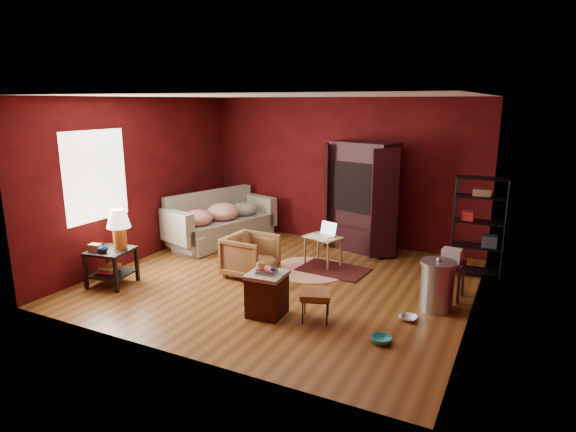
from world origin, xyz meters
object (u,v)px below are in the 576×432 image
object	(u,v)px
hamper	(267,293)
sofa	(221,226)
laptop_desk	(323,239)
side_table	(115,240)
wire_shelving	(480,223)
armchair	(250,254)
tv_armoire	(362,195)

from	to	relation	value
hamper	sofa	bearing A→B (deg)	134.75
sofa	laptop_desk	size ratio (longest dim) A/B	2.59
sofa	side_table	distance (m)	2.49
wire_shelving	armchair	bearing A→B (deg)	-155.64
sofa	wire_shelving	distance (m)	4.68
side_table	laptop_desk	distance (m)	3.32
side_table	laptop_desk	size ratio (longest dim) A/B	1.58
wire_shelving	laptop_desk	bearing A→B (deg)	-167.43
armchair	hamper	world-z (taller)	armchair
laptop_desk	hamper	bearing A→B (deg)	-68.40
sofa	hamper	size ratio (longest dim) A/B	2.88
sofa	side_table	xyz separation A→B (m)	(-0.20, -2.46, 0.32)
side_table	hamper	world-z (taller)	side_table
laptop_desk	tv_armoire	bearing A→B (deg)	95.04
side_table	hamper	size ratio (longest dim) A/B	1.75
sofa	side_table	bearing A→B (deg)	-174.90
hamper	wire_shelving	world-z (taller)	wire_shelving
laptop_desk	wire_shelving	bearing A→B (deg)	34.09
sofa	armchair	xyz separation A→B (m)	(1.43, -1.25, -0.00)
wire_shelving	side_table	bearing A→B (deg)	-152.21
laptop_desk	side_table	bearing A→B (deg)	-119.45
tv_armoire	wire_shelving	bearing A→B (deg)	2.79
sofa	tv_armoire	bearing A→B (deg)	-60.82
sofa	tv_armoire	xyz separation A→B (m)	(2.55, 0.89, 0.68)
armchair	tv_armoire	xyz separation A→B (m)	(1.12, 2.14, 0.68)
armchair	hamper	xyz separation A→B (m)	(0.94, -1.14, -0.07)
hamper	wire_shelving	size ratio (longest dim) A/B	0.41
tv_armoire	armchair	bearing A→B (deg)	-101.27
armchair	wire_shelving	size ratio (longest dim) A/B	0.46
armchair	wire_shelving	bearing A→B (deg)	-60.40
armchair	laptop_desk	distance (m)	1.30
sofa	hamper	world-z (taller)	sofa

